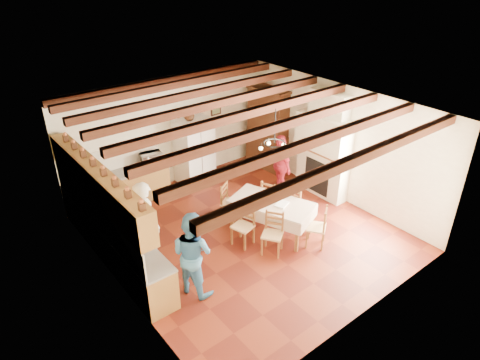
% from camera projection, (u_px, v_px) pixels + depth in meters
% --- Properties ---
extents(floor, '(6.00, 6.50, 0.02)m').
position_uv_depth(floor, '(245.00, 234.00, 9.94)').
color(floor, '#4F160E').
rests_on(floor, ground).
extents(ceiling, '(6.00, 6.50, 0.02)m').
position_uv_depth(ceiling, '(245.00, 109.00, 8.50)').
color(ceiling, white).
rests_on(ceiling, ground).
extents(wall_back, '(6.00, 0.02, 3.00)m').
position_uv_depth(wall_back, '(169.00, 132.00, 11.46)').
color(wall_back, beige).
rests_on(wall_back, ground).
extents(wall_front, '(6.00, 0.02, 3.00)m').
position_uv_depth(wall_front, '(371.00, 250.00, 6.97)').
color(wall_front, beige).
rests_on(wall_front, ground).
extents(wall_left, '(0.02, 6.50, 3.00)m').
position_uv_depth(wall_left, '(113.00, 226.00, 7.57)').
color(wall_left, beige).
rests_on(wall_left, ground).
extents(wall_right, '(0.02, 6.50, 3.00)m').
position_uv_depth(wall_right, '(337.00, 142.00, 10.86)').
color(wall_right, beige).
rests_on(wall_right, ground).
extents(ceiling_beams, '(6.00, 6.30, 0.16)m').
position_uv_depth(ceiling_beams, '(245.00, 114.00, 8.54)').
color(ceiling_beams, '#381810').
rests_on(ceiling_beams, ground).
extents(lower_cabinets_left, '(0.60, 4.30, 0.86)m').
position_uv_depth(lower_cabinets_left, '(114.00, 240.00, 8.97)').
color(lower_cabinets_left, brown).
rests_on(lower_cabinets_left, ground).
extents(lower_cabinets_back, '(2.30, 0.60, 0.86)m').
position_uv_depth(lower_cabinets_back, '(125.00, 189.00, 10.91)').
color(lower_cabinets_back, brown).
rests_on(lower_cabinets_back, ground).
extents(countertop_left, '(0.62, 4.30, 0.04)m').
position_uv_depth(countertop_left, '(110.00, 223.00, 8.76)').
color(countertop_left, gray).
rests_on(countertop_left, lower_cabinets_left).
extents(countertop_back, '(2.34, 0.62, 0.04)m').
position_uv_depth(countertop_back, '(123.00, 173.00, 10.69)').
color(countertop_back, gray).
rests_on(countertop_back, lower_cabinets_back).
extents(backsplash_left, '(0.03, 4.30, 0.60)m').
position_uv_depth(backsplash_left, '(94.00, 214.00, 8.45)').
color(backsplash_left, beige).
rests_on(backsplash_left, ground).
extents(backsplash_back, '(2.30, 0.03, 0.60)m').
position_uv_depth(backsplash_back, '(116.00, 158.00, 10.74)').
color(backsplash_back, beige).
rests_on(backsplash_back, ground).
extents(upper_cabinets, '(0.35, 4.20, 0.70)m').
position_uv_depth(upper_cabinets, '(97.00, 183.00, 8.23)').
color(upper_cabinets, brown).
rests_on(upper_cabinets, ground).
extents(fireplace, '(0.56, 1.60, 2.80)m').
position_uv_depth(fireplace, '(323.00, 146.00, 10.89)').
color(fireplace, beige).
rests_on(fireplace, ground).
extents(wall_picture, '(0.34, 0.03, 0.42)m').
position_uv_depth(wall_picture, '(216.00, 108.00, 12.12)').
color(wall_picture, '#301C15').
rests_on(wall_picture, ground).
extents(refrigerator, '(0.97, 0.82, 1.84)m').
position_uv_depth(refrigerator, '(194.00, 151.00, 11.79)').
color(refrigerator, white).
rests_on(refrigerator, floor).
extents(hutch, '(0.66, 1.37, 2.41)m').
position_uv_depth(hutch, '(268.00, 129.00, 12.45)').
color(hutch, '#391E13').
rests_on(hutch, floor).
extents(dining_table, '(1.53, 2.05, 0.80)m').
position_uv_depth(dining_table, '(272.00, 205.00, 9.66)').
color(dining_table, silver).
rests_on(dining_table, floor).
extents(chandelier, '(0.47, 0.47, 0.03)m').
position_uv_depth(chandelier, '(274.00, 143.00, 8.93)').
color(chandelier, black).
rests_on(chandelier, ground).
extents(chair_left_near, '(0.57, 0.57, 0.96)m').
position_uv_depth(chair_left_near, '(272.00, 234.00, 9.09)').
color(chair_left_near, maroon).
rests_on(chair_left_near, floor).
extents(chair_left_far, '(0.50, 0.51, 0.96)m').
position_uv_depth(chair_left_far, '(243.00, 226.00, 9.36)').
color(chair_left_far, maroon).
rests_on(chair_left_far, floor).
extents(chair_right_near, '(0.45, 0.46, 0.96)m').
position_uv_depth(chair_right_near, '(298.00, 204.00, 10.17)').
color(chair_right_near, maroon).
rests_on(chair_right_near, floor).
extents(chair_right_far, '(0.53, 0.54, 0.96)m').
position_uv_depth(chair_right_far, '(271.00, 197.00, 10.44)').
color(chair_right_far, maroon).
rests_on(chair_right_far, floor).
extents(chair_end_near, '(0.57, 0.57, 0.96)m').
position_uv_depth(chair_end_near, '(316.00, 226.00, 9.34)').
color(chair_end_near, maroon).
rests_on(chair_end_near, floor).
extents(chair_end_far, '(0.57, 0.56, 0.96)m').
position_uv_depth(chair_end_far, '(231.00, 202.00, 10.24)').
color(chair_end_far, maroon).
rests_on(chair_end_far, floor).
extents(person_man, '(0.58, 0.77, 1.92)m').
position_uv_depth(person_man, '(146.00, 224.00, 8.58)').
color(person_man, silver).
rests_on(person_man, floor).
extents(person_woman_blue, '(0.89, 1.01, 1.73)m').
position_uv_depth(person_woman_blue, '(192.00, 253.00, 7.90)').
color(person_woman_blue, teal).
rests_on(person_woman_blue, floor).
extents(person_woman_red, '(0.65, 1.05, 1.67)m').
position_uv_depth(person_woman_red, '(280.00, 165.00, 11.21)').
color(person_woman_red, '#AF2030').
rests_on(person_woman_red, floor).
extents(microwave, '(0.58, 0.43, 0.29)m').
position_uv_depth(microwave, '(152.00, 158.00, 11.07)').
color(microwave, silver).
rests_on(microwave, countertop_back).
extents(fridge_vase, '(0.36, 0.36, 0.30)m').
position_uv_depth(fridge_vase, '(189.00, 114.00, 11.23)').
color(fridge_vase, '#391E13').
rests_on(fridge_vase, refrigerator).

